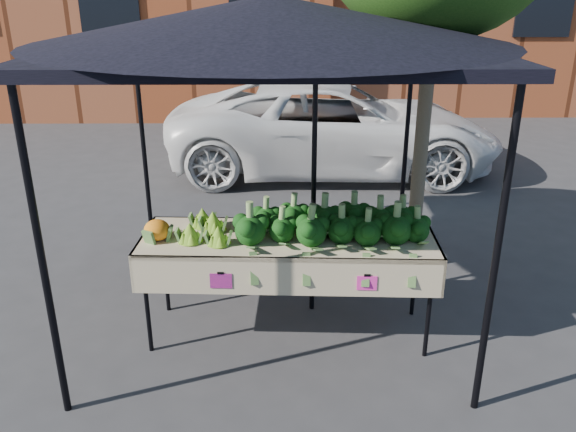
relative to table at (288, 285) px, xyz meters
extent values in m
plane|color=#303033|center=(-0.02, 0.11, -0.45)|extent=(90.00, 90.00, 0.00)
cube|color=#BAAC89|center=(0.00, 0.00, 0.00)|extent=(2.43, 0.90, 0.90)
cube|color=#F22D8C|center=(-0.50, -0.40, 0.25)|extent=(0.17, 0.01, 0.12)
cube|color=#EF2DA6|center=(0.61, -0.40, 0.25)|extent=(0.17, 0.01, 0.12)
ellipsoid|color=#0F350F|center=(0.36, 0.03, 0.60)|extent=(1.57, 0.60, 0.30)
ellipsoid|color=#81B028|center=(-0.67, 0.04, 0.56)|extent=(0.46, 0.60, 0.23)
ellipsoid|color=orange|center=(-1.05, -0.05, 0.55)|extent=(0.23, 0.23, 0.21)
imported|color=white|center=(0.76, 4.69, 2.12)|extent=(1.47, 2.39, 5.13)
camera|label=1|loc=(-0.04, -4.32, 2.36)|focal=36.23mm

